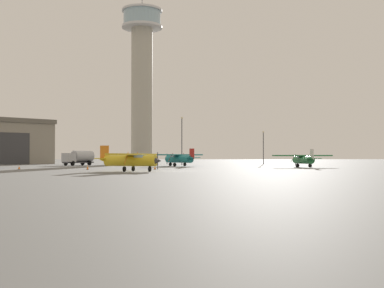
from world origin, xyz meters
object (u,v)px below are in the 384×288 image
(light_post_centre, at_px, (263,144))
(traffic_cone_mid_apron, at_px, (155,167))
(light_post_west, at_px, (182,137))
(traffic_cone_near_left, at_px, (19,167))
(truck_fuel_tanker_silver, at_px, (79,157))
(airplane_green, at_px, (303,159))
(traffic_cone_near_right, at_px, (88,167))
(airplane_yellow, at_px, (130,159))
(airplane_teal, at_px, (179,158))
(control_tower, at_px, (142,72))

(light_post_centre, relative_size, traffic_cone_mid_apron, 13.03)
(light_post_west, bearing_deg, traffic_cone_near_left, -128.97)
(truck_fuel_tanker_silver, relative_size, traffic_cone_mid_apron, 10.77)
(airplane_green, bearing_deg, traffic_cone_near_right, 100.90)
(airplane_green, xyz_separation_m, airplane_yellow, (-27.80, -18.93, 0.10))
(light_post_centre, bearing_deg, airplane_green, -90.13)
(traffic_cone_near_left, xyz_separation_m, traffic_cone_near_right, (9.94, -1.93, 0.05))
(light_post_west, relative_size, traffic_cone_near_right, 14.29)
(airplane_teal, bearing_deg, control_tower, -22.30)
(airplane_yellow, bearing_deg, airplane_teal, 99.37)
(truck_fuel_tanker_silver, bearing_deg, airplane_yellow, 59.76)
(traffic_cone_near_left, bearing_deg, light_post_west, 51.03)
(airplane_green, bearing_deg, airplane_yellow, 118.31)
(airplane_teal, xyz_separation_m, light_post_centre, (20.34, 20.48, 3.12))
(airplane_teal, height_order, light_post_centre, light_post_centre)
(airplane_teal, distance_m, traffic_cone_near_right, 24.75)
(airplane_green, distance_m, light_post_west, 29.81)
(light_post_centre, bearing_deg, airplane_yellow, -119.36)
(control_tower, bearing_deg, airplane_green, -56.31)
(airplane_yellow, xyz_separation_m, traffic_cone_near_right, (-6.34, 8.59, -1.16))
(airplane_green, xyz_separation_m, truck_fuel_tanker_silver, (-39.93, 18.62, 0.24))
(airplane_green, relative_size, truck_fuel_tanker_silver, 1.62)
(light_post_west, xyz_separation_m, traffic_cone_mid_apron, (-5.54, -32.78, -5.66))
(light_post_centre, bearing_deg, traffic_cone_near_right, -129.88)
(control_tower, distance_m, airplane_yellow, 64.88)
(airplane_yellow, bearing_deg, traffic_cone_near_left, 171.01)
(airplane_green, height_order, traffic_cone_mid_apron, airplane_green)
(light_post_west, bearing_deg, traffic_cone_mid_apron, -99.59)
(control_tower, distance_m, airplane_green, 55.22)
(airplane_yellow, bearing_deg, light_post_west, 102.09)
(control_tower, distance_m, traffic_cone_mid_apron, 57.48)
(airplane_yellow, xyz_separation_m, traffic_cone_near_left, (-16.28, 10.52, -1.21))
(airplane_green, relative_size, airplane_yellow, 0.97)
(control_tower, bearing_deg, truck_fuel_tanker_silver, -116.35)
(light_post_centre, bearing_deg, light_post_west, -156.83)
(control_tower, xyz_separation_m, airplane_teal, (7.92, -32.17, -21.45))
(airplane_yellow, relative_size, traffic_cone_near_left, 17.28)
(control_tower, bearing_deg, airplane_yellow, -89.63)
(airplane_green, height_order, truck_fuel_tanker_silver, airplane_green)
(control_tower, relative_size, airplane_green, 4.17)
(light_post_centre, bearing_deg, control_tower, 157.53)
(traffic_cone_mid_apron, bearing_deg, truck_fuel_tanker_silver, 117.67)
(airplane_yellow, height_order, truck_fuel_tanker_silver, airplane_yellow)
(traffic_cone_near_right, bearing_deg, traffic_cone_mid_apron, -0.41)
(airplane_teal, relative_size, airplane_yellow, 0.92)
(light_post_west, relative_size, light_post_centre, 1.33)
(airplane_green, bearing_deg, truck_fuel_tanker_silver, 59.06)
(truck_fuel_tanker_silver, height_order, traffic_cone_near_left, truck_fuel_tanker_silver)
(airplane_yellow, distance_m, traffic_cone_near_right, 10.74)
(airplane_yellow, distance_m, traffic_cone_mid_apron, 9.15)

